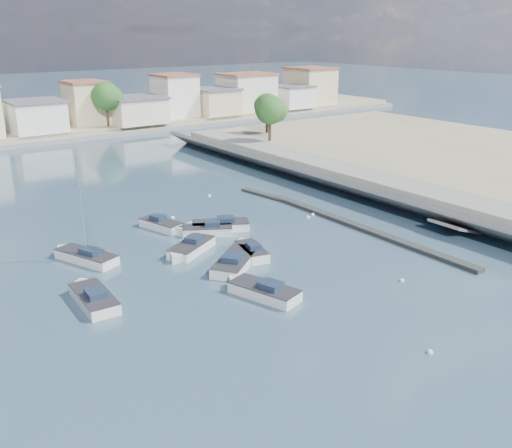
% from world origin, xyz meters
% --- Properties ---
extents(ground, '(400.00, 400.00, 0.00)m').
position_xyz_m(ground, '(0.00, 40.00, 0.00)').
color(ground, '#2C4958').
rests_on(ground, ground).
extents(seawall_walkway, '(5.00, 90.00, 1.80)m').
position_xyz_m(seawall_walkway, '(18.50, 13.00, 0.90)').
color(seawall_walkway, slate).
rests_on(seawall_walkway, ground).
extents(breakwater, '(2.00, 31.02, 0.35)m').
position_xyz_m(breakwater, '(6.90, 12.69, 0.17)').
color(breakwater, black).
rests_on(breakwater, ground).
extents(far_shore_land, '(160.00, 40.00, 1.40)m').
position_xyz_m(far_shore_land, '(0.00, 92.00, 0.70)').
color(far_shore_land, gray).
rests_on(far_shore_land, ground).
extents(far_shore_quay, '(160.00, 2.50, 0.80)m').
position_xyz_m(far_shore_quay, '(0.00, 71.00, 0.40)').
color(far_shore_quay, slate).
rests_on(far_shore_quay, ground).
extents(far_town, '(113.01, 12.80, 8.35)m').
position_xyz_m(far_town, '(10.71, 76.92, 4.93)').
color(far_town, beige).
rests_on(far_town, far_shore_land).
extents(shore_trees, '(74.56, 38.32, 7.92)m').
position_xyz_m(shore_trees, '(8.34, 68.11, 6.22)').
color(shore_trees, '#38281E').
rests_on(shore_trees, ground).
extents(motorboat_a, '(3.53, 5.87, 1.48)m').
position_xyz_m(motorboat_a, '(-9.29, 4.06, 0.38)').
color(motorboat_a, silver).
rests_on(motorboat_a, ground).
extents(motorboat_b, '(2.58, 4.65, 1.48)m').
position_xyz_m(motorboat_b, '(-5.41, 10.80, 0.38)').
color(motorboat_b, silver).
rests_on(motorboat_b, ground).
extents(motorboat_c, '(5.76, 4.35, 1.48)m').
position_xyz_m(motorboat_c, '(-4.21, 17.91, 0.38)').
color(motorboat_c, silver).
rests_on(motorboat_c, ground).
extents(motorboat_d, '(5.33, 4.17, 1.48)m').
position_xyz_m(motorboat_d, '(-9.31, 14.25, 0.38)').
color(motorboat_d, silver).
rests_on(motorboat_d, ground).
extents(motorboat_e, '(2.31, 5.84, 1.48)m').
position_xyz_m(motorboat_e, '(-19.48, 10.10, 0.38)').
color(motorboat_e, silver).
rests_on(motorboat_e, ground).
extents(motorboat_f, '(4.92, 3.93, 1.48)m').
position_xyz_m(motorboat_f, '(-5.87, 17.51, 0.38)').
color(motorboat_f, silver).
rests_on(motorboat_f, ground).
extents(motorboat_g, '(2.95, 5.17, 1.48)m').
position_xyz_m(motorboat_g, '(-8.30, 21.09, 0.38)').
color(motorboat_g, silver).
rests_on(motorboat_g, ground).
extents(motorboat_h, '(6.03, 5.36, 1.48)m').
position_xyz_m(motorboat_h, '(-7.59, 9.69, 0.38)').
color(motorboat_h, silver).
rests_on(motorboat_h, ground).
extents(sailboat, '(3.91, 6.14, 9.00)m').
position_xyz_m(sailboat, '(-17.23, 17.89, 0.42)').
color(sailboat, silver).
rests_on(sailboat, ground).
extents(mooring_buoys, '(12.53, 36.61, 0.39)m').
position_xyz_m(mooring_buoys, '(0.26, 12.50, 0.05)').
color(mooring_buoys, silver).
rests_on(mooring_buoys, ground).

